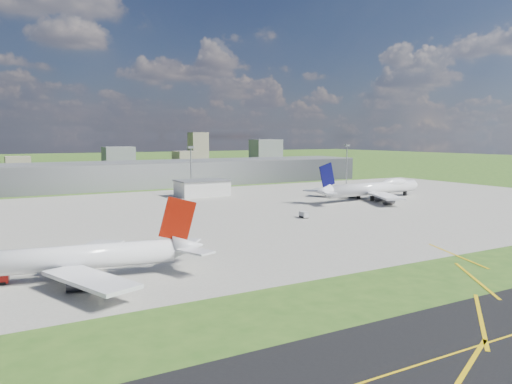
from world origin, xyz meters
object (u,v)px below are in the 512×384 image
van_white_far (390,195)px  airliner_red_twin (63,260)px  airliner_blue_quad (374,188)px  tug_yellow (177,230)px  van_white_near (304,215)px

van_white_far → airliner_red_twin: bearing=-159.1°
airliner_blue_quad → tug_yellow: airliner_blue_quad is taller
airliner_red_twin → van_white_far: 188.26m
airliner_blue_quad → tug_yellow: (-116.75, -34.06, -4.44)m
airliner_blue_quad → van_white_far: (14.51, 2.99, -4.26)m
van_white_near → airliner_blue_quad: bearing=-55.4°
airliner_red_twin → airliner_blue_quad: 173.78m
tug_yellow → van_white_near: (52.91, 3.51, 0.29)m
van_white_near → van_white_far: (78.35, 33.53, -0.11)m
airliner_red_twin → airliner_blue_quad: bearing=-144.8°
airliner_blue_quad → van_white_near: bearing=-160.3°
van_white_far → tug_yellow: bearing=-167.3°
tug_yellow → van_white_far: van_white_far is taller
airliner_blue_quad → van_white_near: (-63.84, -30.54, -4.15)m
airliner_red_twin → van_white_near: bearing=-145.2°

